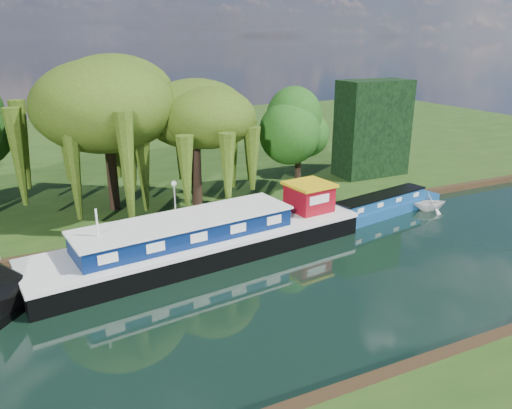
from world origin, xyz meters
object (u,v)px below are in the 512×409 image
dutch_barge (207,239)px  white_cruiser (429,210)px  red_dinghy (82,267)px  narrowboat (381,207)px

dutch_barge → white_cruiser: bearing=-5.8°
dutch_barge → red_dinghy: bearing=160.2°
white_cruiser → narrowboat: bearing=91.6°
red_dinghy → white_cruiser: (23.75, -1.00, 0.00)m
dutch_barge → red_dinghy: dutch_barge is taller
dutch_barge → white_cruiser: (17.11, 0.46, -1.01)m
dutch_barge → narrowboat: dutch_barge is taller
dutch_barge → white_cruiser: dutch_barge is taller
red_dinghy → white_cruiser: size_ratio=1.25×
narrowboat → red_dinghy: narrowboat is taller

